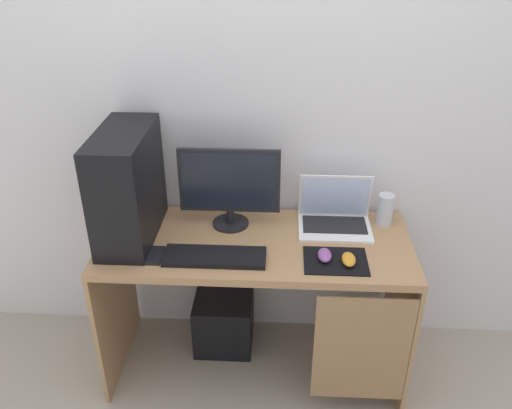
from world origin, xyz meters
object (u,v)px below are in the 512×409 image
mouse_left (325,255)px  mouse_right (349,259)px  pc_tower (127,186)px  monitor (229,187)px  speaker (385,210)px  subwoofer (224,320)px  keyboard (215,257)px  laptop (335,216)px  cell_phone (154,255)px

mouse_left → mouse_right: (0.09, -0.02, 0.00)m
pc_tower → monitor: 0.44m
speaker → subwoofer: bearing=-178.0°
keyboard → mouse_left: 0.45m
mouse_left → mouse_right: 0.10m
laptop → keyboard: 0.59m
monitor → laptop: 0.50m
keyboard → mouse_right: 0.54m
laptop → mouse_right: 0.30m
keyboard → cell_phone: (-0.25, 0.01, -0.01)m
pc_tower → mouse_left: (0.83, -0.15, -0.22)m
cell_phone → pc_tower: bearing=127.8°
laptop → speaker: 0.23m
monitor → mouse_left: (0.41, -0.25, -0.18)m
speaker → mouse_left: bearing=-133.7°
mouse_right → mouse_left: bearing=165.3°
monitor → mouse_right: monitor is taller
mouse_right → laptop: bearing=96.6°
speaker → cell_phone: speaker is taller
keyboard → mouse_left: (0.45, 0.02, 0.01)m
monitor → laptop: monitor is taller
cell_phone → keyboard: bearing=-1.3°
pc_tower → mouse_right: 0.97m
speaker → cell_phone: 1.04m
monitor → laptop: (0.47, 0.02, -0.15)m
mouse_left → subwoofer: bearing=149.2°
mouse_right → cell_phone: size_ratio=0.74×
laptop → mouse_left: bearing=-102.4°
monitor → cell_phone: monitor is taller
laptop → subwoofer: size_ratio=1.13×
laptop → cell_phone: bearing=-159.3°
mouse_left → cell_phone: size_ratio=0.74×
monitor → keyboard: monitor is taller
cell_phone → speaker: bearing=17.6°
monitor → speaker: size_ratio=2.98×
monitor → speaker: 0.71m
laptop → subwoofer: bearing=-179.9°
pc_tower → speaker: size_ratio=3.23×
monitor → cell_phone: 0.44m
monitor → cell_phone: (-0.29, -0.27, -0.19)m
laptop → speaker: laptop is taller
laptop → pc_tower: bearing=-172.2°
monitor → mouse_left: monitor is taller
pc_tower → mouse_left: 0.87m
laptop → cell_phone: (-0.76, -0.29, -0.04)m
mouse_right → subwoofer: size_ratio=0.33×
pc_tower → mouse_right: bearing=-10.8°
mouse_left → monitor: bearing=148.5°
pc_tower → subwoofer: bearing=18.1°
monitor → keyboard: bearing=-98.1°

